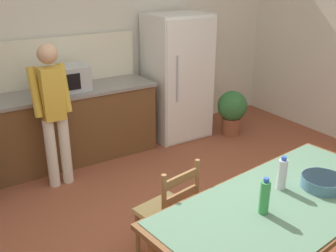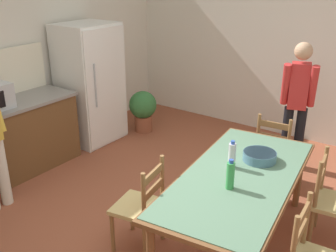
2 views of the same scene
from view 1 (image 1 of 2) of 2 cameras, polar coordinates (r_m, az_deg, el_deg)
name	(u,v)px [view 1 (image 1 of 2)]	position (r m, az deg, el deg)	size (l,w,h in m)	color
ground_plane	(190,243)	(3.73, 3.18, -16.62)	(8.32, 8.32, 0.00)	brown
wall_back	(74,41)	(5.38, -13.46, 11.96)	(6.52, 0.12, 2.90)	silver
kitchen_counter	(31,133)	(5.03, -19.31, -1.00)	(3.18, 0.66, 0.93)	brown
counter_splashback	(16,66)	(5.10, -21.21, 8.11)	(3.14, 0.03, 0.60)	#EFE8CB
refrigerator	(177,77)	(5.65, 1.38, 7.10)	(0.82, 0.73, 1.76)	white
microwave	(67,79)	(4.94, -14.49, 6.69)	(0.50, 0.39, 0.30)	#B2B7BC
dining_table	(284,208)	(3.08, 16.53, -11.33)	(2.18, 1.19, 0.75)	brown
bottle_near_centre	(265,197)	(2.79, 13.84, -9.96)	(0.07, 0.07, 0.27)	green
bottle_off_centre	(282,174)	(3.11, 16.24, -6.70)	(0.07, 0.07, 0.27)	silver
serving_bowl	(322,181)	(3.26, 21.51, -7.49)	(0.32, 0.32, 0.09)	slate
chair_side_far_left	(169,212)	(3.34, 0.21, -12.33)	(0.49, 0.47, 0.91)	olive
person_at_counter	(53,109)	(4.42, -16.30, 2.36)	(0.41, 0.28, 1.62)	silver
potted_plant	(232,110)	(5.88, 9.27, 2.35)	(0.44, 0.44, 0.67)	brown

